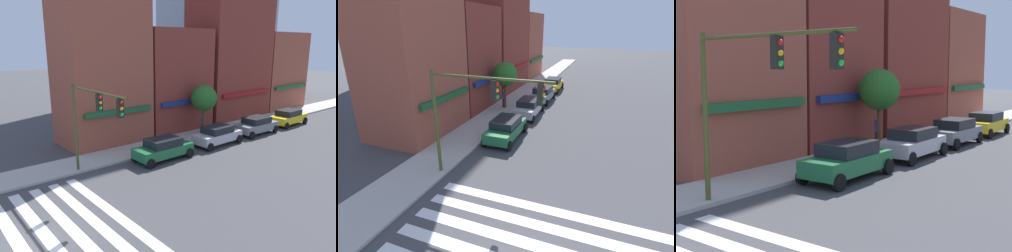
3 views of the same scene
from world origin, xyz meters
The scene contains 10 objects.
ground_plane centered at (0.00, 0.00, 0.00)m, with size 200.00×200.00×0.00m, color #424244.
crosswalk_stripes centered at (0.00, 0.00, 0.00)m, with size 8.26×10.80×0.01m.
storefront_row centered at (21.40, 11.50, 6.51)m, with size 32.21×5.30×15.21m.
traffic_signal centered at (4.84, 4.03, 4.26)m, with size 0.32×6.23×5.77m.
sedan_green centered at (10.60, 4.70, 0.84)m, with size 4.42×2.02×1.59m.
sedan_silver centered at (16.31, 4.70, 0.84)m, with size 4.44×2.02×1.59m.
sedan_grey centered at (21.64, 4.70, 0.84)m, with size 4.44×2.02×1.59m.
sedan_yellow centered at (27.11, 4.70, 0.84)m, with size 4.42×2.02×1.59m.
pedestrian_blue_shirt centered at (17.60, 7.68, 1.07)m, with size 0.32×0.32×1.77m.
street_tree centered at (17.51, 7.50, 3.42)m, with size 2.34×2.34×4.46m.
Camera 1 is at (-3.38, -12.81, 8.07)m, focal length 35.00 mm.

